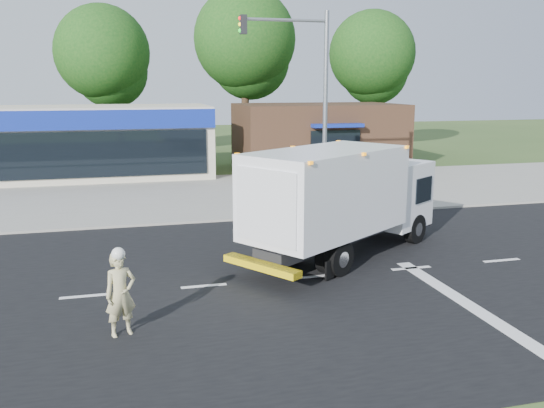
% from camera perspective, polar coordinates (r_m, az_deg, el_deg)
% --- Properties ---
extents(ground, '(120.00, 120.00, 0.00)m').
position_cam_1_polar(ground, '(16.03, 4.00, -7.25)').
color(ground, '#385123').
rests_on(ground, ground).
extents(road_asphalt, '(60.00, 14.00, 0.02)m').
position_cam_1_polar(road_asphalt, '(16.02, 4.00, -7.23)').
color(road_asphalt, black).
rests_on(road_asphalt, ground).
extents(sidewalk, '(60.00, 2.40, 0.12)m').
position_cam_1_polar(sidewalk, '(23.64, -2.26, -0.81)').
color(sidewalk, gray).
rests_on(sidewalk, ground).
extents(parking_apron, '(60.00, 9.00, 0.02)m').
position_cam_1_polar(parking_apron, '(29.23, -4.66, 1.51)').
color(parking_apron, gray).
rests_on(parking_apron, ground).
extents(lane_markings, '(55.20, 7.00, 0.01)m').
position_cam_1_polar(lane_markings, '(15.32, 10.47, -8.27)').
color(lane_markings, silver).
rests_on(lane_markings, road_asphalt).
extents(ems_box_truck, '(7.66, 6.22, 3.39)m').
position_cam_1_polar(ems_box_truck, '(17.52, 6.96, 0.97)').
color(ems_box_truck, black).
rests_on(ems_box_truck, ground).
extents(emergency_worker, '(0.77, 0.63, 1.93)m').
position_cam_1_polar(emergency_worker, '(12.58, -14.79, -8.50)').
color(emergency_worker, tan).
rests_on(emergency_worker, ground).
extents(retail_strip_mall, '(18.00, 6.20, 4.00)m').
position_cam_1_polar(retail_strip_mall, '(34.69, -21.35, 5.70)').
color(retail_strip_mall, beige).
rests_on(retail_strip_mall, ground).
extents(brown_storefront, '(10.00, 6.70, 4.00)m').
position_cam_1_polar(brown_storefront, '(36.46, 4.62, 6.71)').
color(brown_storefront, '#382316').
rests_on(brown_storefront, ground).
extents(traffic_signal_pole, '(3.51, 0.25, 8.00)m').
position_cam_1_polar(traffic_signal_pole, '(23.10, 3.79, 11.05)').
color(traffic_signal_pole, gray).
rests_on(traffic_signal_pole, ground).
extents(background_trees, '(36.77, 7.39, 12.10)m').
position_cam_1_polar(background_trees, '(42.76, -9.34, 14.56)').
color(background_trees, '#332114').
rests_on(background_trees, ground).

